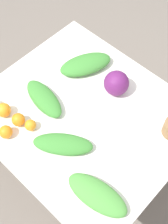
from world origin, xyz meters
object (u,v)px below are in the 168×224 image
(orange_0, at_px, (4,110))
(orange_1, at_px, (6,132))
(cabbage_purple, at_px, (116,83))
(greens_bunch_scallion, at_px, (63,144))
(greens_bunch_beet_tops, at_px, (97,195))
(greens_bunch_chard, at_px, (86,64))
(orange_2, at_px, (30,125))
(orange_4, at_px, (18,120))
(greens_bunch_kale, at_px, (44,98))

(orange_0, bearing_deg, orange_1, -34.26)
(cabbage_purple, xyz_separation_m, orange_1, (-0.24, -0.64, -0.04))
(cabbage_purple, distance_m, greens_bunch_scallion, 0.48)
(greens_bunch_scallion, relative_size, greens_bunch_beet_tops, 0.98)
(greens_bunch_chard, relative_size, orange_1, 4.48)
(greens_bunch_chard, height_order, greens_bunch_beet_tops, greens_bunch_chard)
(cabbage_purple, xyz_separation_m, greens_bunch_beet_tops, (0.35, -0.56, -0.04))
(greens_bunch_scallion, xyz_separation_m, greens_bunch_chard, (-0.29, 0.48, 0.01))
(cabbage_purple, xyz_separation_m, orange_0, (-0.35, -0.56, -0.03))
(cabbage_purple, relative_size, orange_0, 1.80)
(orange_2, xyz_separation_m, orange_4, (-0.07, -0.02, 0.01))
(orange_2, relative_size, orange_4, 0.85)
(orange_0, relative_size, orange_1, 1.12)
(cabbage_purple, relative_size, greens_bunch_kale, 0.48)
(cabbage_purple, distance_m, orange_0, 0.67)
(greens_bunch_chard, relative_size, greens_bunch_beet_tops, 1.00)
(orange_1, bearing_deg, greens_bunch_scallion, 30.55)
(cabbage_purple, height_order, greens_bunch_kale, cabbage_purple)
(orange_1, relative_size, orange_2, 1.15)
(orange_4, bearing_deg, greens_bunch_beet_tops, -1.04)
(orange_1, bearing_deg, greens_bunch_chard, 91.03)
(greens_bunch_chard, distance_m, greens_bunch_beet_tops, 0.82)
(greens_bunch_scallion, bearing_deg, greens_bunch_chard, 120.84)
(greens_bunch_kale, bearing_deg, orange_0, -115.63)
(orange_4, bearing_deg, greens_bunch_kale, 91.34)
(orange_0, relative_size, orange_4, 1.11)
(orange_2, bearing_deg, cabbage_purple, 71.43)
(greens_bunch_kale, relative_size, orange_1, 4.23)
(greens_bunch_beet_tops, height_order, orange_2, greens_bunch_beet_tops)
(greens_bunch_beet_tops, height_order, orange_0, orange_0)
(orange_1, bearing_deg, greens_bunch_beet_tops, 8.29)
(greens_bunch_chard, bearing_deg, cabbage_purple, -0.63)
(orange_0, bearing_deg, orange_4, 9.40)
(greens_bunch_chard, xyz_separation_m, greens_bunch_beet_tops, (0.60, -0.56, -0.01))
(greens_bunch_kale, xyz_separation_m, greens_bunch_chard, (0.00, 0.35, 0.01))
(greens_bunch_chard, height_order, orange_4, greens_bunch_chard)
(greens_bunch_beet_tops, relative_size, orange_2, 5.15)
(greens_bunch_scallion, relative_size, greens_bunch_chard, 0.97)
(greens_bunch_scallion, bearing_deg, orange_1, -149.45)
(greens_bunch_beet_tops, bearing_deg, orange_1, -171.71)
(greens_bunch_beet_tops, height_order, orange_4, orange_4)
(orange_0, relative_size, orange_2, 1.30)
(greens_bunch_beet_tops, distance_m, orange_4, 0.60)
(orange_1, xyz_separation_m, orange_2, (0.06, 0.12, -0.00))
(greens_bunch_chard, xyz_separation_m, orange_0, (-0.11, -0.57, 0.00))
(greens_bunch_kale, distance_m, greens_bunch_beet_tops, 0.64)
(greens_bunch_scallion, bearing_deg, cabbage_purple, 94.61)
(orange_0, bearing_deg, greens_bunch_chard, 79.49)
(greens_bunch_kale, distance_m, orange_1, 0.29)
(greens_bunch_chard, xyz_separation_m, orange_2, (0.07, -0.52, -0.01))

